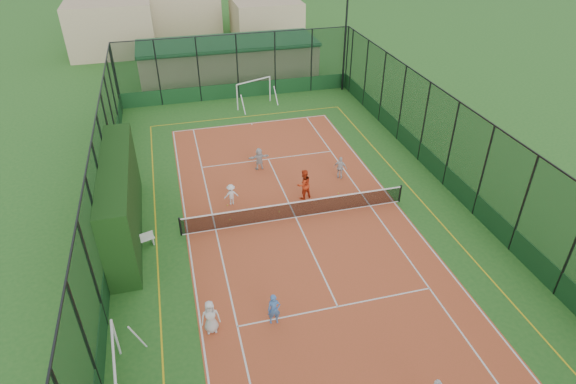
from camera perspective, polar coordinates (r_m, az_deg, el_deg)
The scene contains 17 objects.
ground at distance 24.73m, azimuth 0.91°, elevation -3.04°, with size 300.00×300.00×0.00m, color #256422.
court_slab at distance 24.73m, azimuth 0.91°, elevation -3.03°, with size 11.17×23.97×0.01m, color #AF5227.
tennis_net at distance 24.43m, azimuth 0.92°, elevation -2.03°, with size 11.67×0.12×1.06m, color black, non-canonical shape.
perimeter_fence at distance 23.36m, azimuth 0.97°, elevation 1.94°, with size 18.12×34.12×5.00m, color black, non-canonical shape.
floodlight_ne at distance 39.93m, azimuth 6.79°, elevation 17.53°, with size 0.60×0.26×8.25m, color black, non-canonical shape.
clubhouse at distance 43.61m, azimuth -7.09°, elevation 15.32°, with size 15.20×7.20×3.15m, color tan, non-canonical shape.
hedge_left at distance 24.03m, azimuth -19.16°, elevation -0.78°, with size 1.31×8.74×3.82m, color black.
white_bench at distance 23.56m, azimuth -17.42°, elevation -5.56°, with size 1.57×0.43×0.88m, color white, non-canonical shape.
futsal_goal_near at distance 17.98m, azimuth -19.48°, elevation -18.95°, with size 0.79×2.73×1.76m, color white, non-canonical shape.
futsal_goal_far at distance 37.47m, azimuth -4.06°, elevation 11.60°, with size 3.08×0.89×1.98m, color white, non-canonical shape.
child_near_left at distance 18.89m, azimuth -9.18°, elevation -14.39°, with size 0.72×0.47×1.47m, color silver.
child_near_mid at distance 18.99m, azimuth -1.67°, elevation -13.73°, with size 0.50×0.33×1.37m, color #4578C4.
child_far_left at distance 25.57m, azimuth -6.76°, elevation -0.30°, with size 0.78×0.45×1.20m, color white.
child_far_right at distance 27.82m, azimuth 6.23°, elevation 2.87°, with size 0.80×0.33×1.37m, color silver.
child_far_back at distance 28.65m, azimuth -3.44°, elevation 3.96°, with size 1.27×0.40×1.37m, color silver.
coach at distance 25.79m, azimuth 1.88°, elevation 0.92°, with size 0.83×0.65×1.72m, color red.
tennis_balls at distance 25.43m, azimuth -2.33°, elevation -1.82°, with size 6.24×1.39×0.07m.
Camera 1 is at (-5.47, -19.30, 14.46)m, focal length 30.00 mm.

